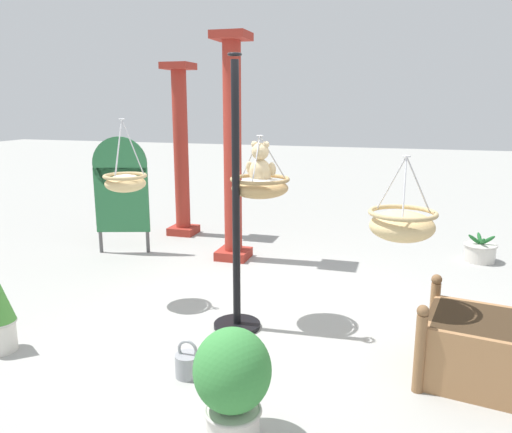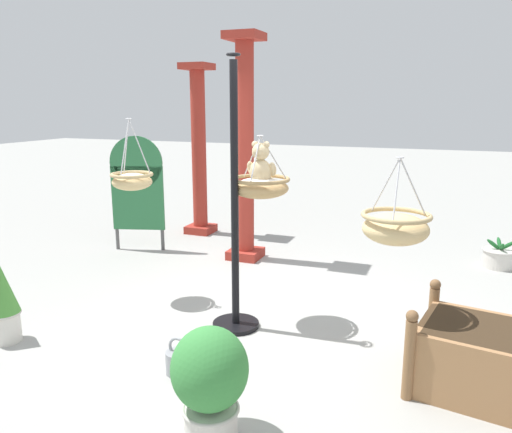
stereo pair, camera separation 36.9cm
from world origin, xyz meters
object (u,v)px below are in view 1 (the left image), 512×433
at_px(display_pole_central, 236,248).
at_px(potted_plant_flowering_red, 480,251).
at_px(display_sign_board, 121,186).
at_px(watering_can, 189,364).
at_px(greenhouse_pillar_left, 233,154).
at_px(hanging_basket_with_teddy, 260,186).
at_px(potted_plant_tall_leafy, 232,380).
at_px(teddy_bear, 261,167).
at_px(hanging_basket_right_low, 402,224).
at_px(greenhouse_pillar_right, 181,154).
at_px(hanging_basket_left_high, 125,182).
at_px(wooden_planter_box, 481,347).

relative_size(display_pole_central, potted_plant_flowering_red, 5.78).
relative_size(display_sign_board, watering_can, 4.66).
bearing_deg(greenhouse_pillar_left, display_sign_board, -173.68).
height_order(hanging_basket_with_teddy, potted_plant_tall_leafy, hanging_basket_with_teddy).
distance_m(hanging_basket_with_teddy, greenhouse_pillar_left, 2.00).
relative_size(teddy_bear, greenhouse_pillar_left, 0.14).
xyz_separation_m(hanging_basket_with_teddy, potted_plant_tall_leafy, (0.34, -1.78, -0.92)).
height_order(hanging_basket_right_low, greenhouse_pillar_left, greenhouse_pillar_left).
xyz_separation_m(greenhouse_pillar_left, greenhouse_pillar_right, (-1.21, 1.02, -0.13)).
bearing_deg(hanging_basket_right_low, greenhouse_pillar_right, 135.30).
bearing_deg(hanging_basket_with_teddy, display_sign_board, 146.75).
distance_m(hanging_basket_right_low, potted_plant_tall_leafy, 1.74).
bearing_deg(display_pole_central, hanging_basket_left_high, 167.16).
distance_m(greenhouse_pillar_left, watering_can, 3.32).
bearing_deg(display_sign_board, potted_plant_tall_leafy, -50.47).
bearing_deg(display_pole_central, hanging_basket_with_teddy, 59.04).
bearing_deg(display_sign_board, greenhouse_pillar_right, 72.93).
height_order(hanging_basket_left_high, display_sign_board, hanging_basket_left_high).
height_order(hanging_basket_with_teddy, potted_plant_flowering_red, hanging_basket_with_teddy).
bearing_deg(watering_can, hanging_basket_right_low, 23.01).
bearing_deg(greenhouse_pillar_left, watering_can, -77.40).
bearing_deg(greenhouse_pillar_right, potted_plant_flowering_red, -2.64).
bearing_deg(watering_can, greenhouse_pillar_right, 115.13).
bearing_deg(watering_can, display_pole_central, 85.49).
relative_size(hanging_basket_left_high, display_sign_board, 0.45).
bearing_deg(watering_can, display_sign_board, 128.61).
relative_size(potted_plant_tall_leafy, watering_can, 2.09).
distance_m(teddy_bear, hanging_basket_right_low, 1.44).
bearing_deg(potted_plant_tall_leafy, teddy_bear, 100.67).
height_order(display_pole_central, hanging_basket_with_teddy, display_pole_central).
bearing_deg(display_sign_board, watering_can, -51.39).
distance_m(teddy_bear, wooden_planter_box, 2.36).
distance_m(hanging_basket_left_high, greenhouse_pillar_right, 2.84).
relative_size(hanging_basket_with_teddy, potted_plant_tall_leafy, 0.79).
xyz_separation_m(hanging_basket_left_high, potted_plant_tall_leafy, (1.78, -1.82, -0.89)).
bearing_deg(wooden_planter_box, watering_can, -164.98).
bearing_deg(teddy_bear, greenhouse_pillar_right, 127.00).
xyz_separation_m(teddy_bear, potted_plant_tall_leafy, (0.34, -1.80, -1.10)).
distance_m(hanging_basket_left_high, potted_plant_flowering_red, 4.68).
height_order(hanging_basket_right_low, watering_can, hanging_basket_right_low).
relative_size(hanging_basket_with_teddy, display_sign_board, 0.36).
relative_size(teddy_bear, potted_plant_flowering_red, 0.96).
distance_m(teddy_bear, watering_can, 1.86).
relative_size(hanging_basket_right_low, watering_can, 1.87).
relative_size(display_pole_central, hanging_basket_right_low, 3.79).
bearing_deg(hanging_basket_right_low, display_sign_board, 150.06).
distance_m(display_pole_central, hanging_basket_with_teddy, 0.61).
distance_m(wooden_planter_box, potted_plant_flowering_red, 3.24).
xyz_separation_m(display_pole_central, watering_can, (-0.07, -0.94, -0.67)).
xyz_separation_m(greenhouse_pillar_right, potted_plant_tall_leafy, (2.44, -4.58, -0.88)).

